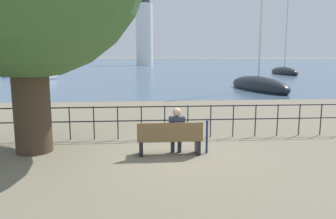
{
  "coord_description": "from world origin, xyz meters",
  "views": [
    {
      "loc": [
        -0.74,
        -8.42,
        2.6
      ],
      "look_at": [
        0.0,
        0.5,
        1.13
      ],
      "focal_mm": 35.0,
      "sensor_mm": 36.0,
      "label": 1
    }
  ],
  "objects_px": {
    "closed_umbrella": "(207,134)",
    "harbor_lighthouse": "(144,31)",
    "seated_person_left": "(177,129)",
    "sailboat_3": "(15,73)",
    "park_bench": "(170,139)",
    "sailboat_1": "(284,72)",
    "sailboat_2": "(37,77)",
    "sailboat_4": "(258,86)"
  },
  "relations": [
    {
      "from": "closed_umbrella",
      "to": "sailboat_1",
      "type": "height_order",
      "value": "sailboat_1"
    },
    {
      "from": "park_bench",
      "to": "sailboat_3",
      "type": "bearing_deg",
      "value": 115.11
    },
    {
      "from": "closed_umbrella",
      "to": "harbor_lighthouse",
      "type": "distance_m",
      "value": 82.33
    },
    {
      "from": "seated_person_left",
      "to": "sailboat_4",
      "type": "relative_size",
      "value": 0.11
    },
    {
      "from": "closed_umbrella",
      "to": "seated_person_left",
      "type": "bearing_deg",
      "value": -179.14
    },
    {
      "from": "sailboat_1",
      "to": "sailboat_3",
      "type": "xyz_separation_m",
      "value": [
        -37.29,
        1.28,
        -0.1
      ]
    },
    {
      "from": "park_bench",
      "to": "harbor_lighthouse",
      "type": "bearing_deg",
      "value": 89.76
    },
    {
      "from": "seated_person_left",
      "to": "sailboat_3",
      "type": "relative_size",
      "value": 0.14
    },
    {
      "from": "park_bench",
      "to": "harbor_lighthouse",
      "type": "height_order",
      "value": "harbor_lighthouse"
    },
    {
      "from": "park_bench",
      "to": "sailboat_2",
      "type": "xyz_separation_m",
      "value": [
        -11.98,
        28.1,
        -0.08
      ]
    },
    {
      "from": "sailboat_4",
      "to": "harbor_lighthouse",
      "type": "bearing_deg",
      "value": 87.12
    },
    {
      "from": "sailboat_2",
      "to": "park_bench",
      "type": "bearing_deg",
      "value": -43.75
    },
    {
      "from": "park_bench",
      "to": "sailboat_3",
      "type": "height_order",
      "value": "sailboat_3"
    },
    {
      "from": "sailboat_2",
      "to": "harbor_lighthouse",
      "type": "distance_m",
      "value": 55.95
    },
    {
      "from": "sailboat_2",
      "to": "sailboat_3",
      "type": "height_order",
      "value": "sailboat_2"
    },
    {
      "from": "sailboat_4",
      "to": "park_bench",
      "type": "bearing_deg",
      "value": -126.86
    },
    {
      "from": "sailboat_2",
      "to": "sailboat_1",
      "type": "bearing_deg",
      "value": 38.42
    },
    {
      "from": "sailboat_1",
      "to": "sailboat_2",
      "type": "height_order",
      "value": "sailboat_1"
    },
    {
      "from": "sailboat_4",
      "to": "harbor_lighthouse",
      "type": "relative_size",
      "value": 0.59
    },
    {
      "from": "sailboat_1",
      "to": "harbor_lighthouse",
      "type": "bearing_deg",
      "value": 113.13
    },
    {
      "from": "sailboat_1",
      "to": "harbor_lighthouse",
      "type": "relative_size",
      "value": 0.62
    },
    {
      "from": "sailboat_2",
      "to": "harbor_lighthouse",
      "type": "height_order",
      "value": "harbor_lighthouse"
    },
    {
      "from": "sailboat_3",
      "to": "harbor_lighthouse",
      "type": "height_order",
      "value": "harbor_lighthouse"
    },
    {
      "from": "seated_person_left",
      "to": "sailboat_4",
      "type": "distance_m",
      "value": 17.8
    },
    {
      "from": "sailboat_2",
      "to": "harbor_lighthouse",
      "type": "bearing_deg",
      "value": 100.28
    },
    {
      "from": "park_bench",
      "to": "sailboat_3",
      "type": "xyz_separation_m",
      "value": [
        -17.79,
        37.96,
        -0.17
      ]
    },
    {
      "from": "park_bench",
      "to": "sailboat_2",
      "type": "bearing_deg",
      "value": 113.08
    },
    {
      "from": "seated_person_left",
      "to": "sailboat_2",
      "type": "relative_size",
      "value": 0.13
    },
    {
      "from": "sailboat_4",
      "to": "harbor_lighthouse",
      "type": "distance_m",
      "value": 67.04
    },
    {
      "from": "seated_person_left",
      "to": "harbor_lighthouse",
      "type": "relative_size",
      "value": 0.06
    },
    {
      "from": "park_bench",
      "to": "sailboat_3",
      "type": "distance_m",
      "value": 41.92
    },
    {
      "from": "park_bench",
      "to": "sailboat_4",
      "type": "distance_m",
      "value": 17.95
    },
    {
      "from": "park_bench",
      "to": "closed_umbrella",
      "type": "relative_size",
      "value": 1.79
    },
    {
      "from": "seated_person_left",
      "to": "sailboat_4",
      "type": "xyz_separation_m",
      "value": [
        8.01,
        15.89,
        -0.34
      ]
    },
    {
      "from": "sailboat_3",
      "to": "harbor_lighthouse",
      "type": "bearing_deg",
      "value": 66.3
    },
    {
      "from": "park_bench",
      "to": "sailboat_2",
      "type": "distance_m",
      "value": 30.55
    },
    {
      "from": "seated_person_left",
      "to": "sailboat_2",
      "type": "distance_m",
      "value": 30.56
    },
    {
      "from": "harbor_lighthouse",
      "to": "seated_person_left",
      "type": "bearing_deg",
      "value": -90.11
    },
    {
      "from": "closed_umbrella",
      "to": "sailboat_1",
      "type": "xyz_separation_m",
      "value": [
        18.49,
        36.59,
        -0.17
      ]
    },
    {
      "from": "sailboat_1",
      "to": "sailboat_3",
      "type": "bearing_deg",
      "value": 178.23
    },
    {
      "from": "sailboat_3",
      "to": "seated_person_left",
      "type": "bearing_deg",
      "value": -65.9
    },
    {
      "from": "park_bench",
      "to": "sailboat_1",
      "type": "xyz_separation_m",
      "value": [
        19.5,
        36.68,
        -0.07
      ]
    }
  ]
}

